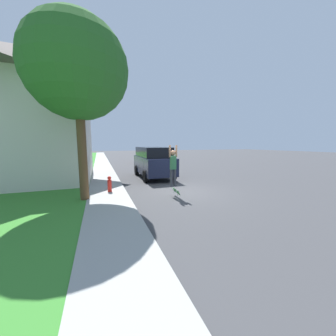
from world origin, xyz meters
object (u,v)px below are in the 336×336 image
at_px(lawn_tree_near, 77,70).
at_px(car_down_street, 146,158).
at_px(suv_parked, 153,161).
at_px(skateboard, 176,191).
at_px(skateboarder, 173,165).
at_px(fire_hydrant, 110,184).

xyz_separation_m(lawn_tree_near, car_down_street, (6.25, 14.85, -4.77)).
bearing_deg(suv_parked, skateboard, -94.48).
height_order(lawn_tree_near, skateboard, lawn_tree_near).
xyz_separation_m(suv_parked, skateboard, (-0.42, -5.30, -0.92)).
height_order(suv_parked, car_down_street, suv_parked).
bearing_deg(suv_parked, skateboarder, -95.51).
height_order(lawn_tree_near, suv_parked, lawn_tree_near).
height_order(suv_parked, fire_hydrant, suv_parked).
bearing_deg(skateboard, fire_hydrant, 148.99).
relative_size(lawn_tree_near, fire_hydrant, 9.38).
height_order(car_down_street, skateboarder, skateboarder).
distance_m(car_down_street, skateboarder, 15.70).
bearing_deg(skateboarder, suv_parked, 84.49).
bearing_deg(skateboard, car_down_street, 81.65).
bearing_deg(lawn_tree_near, fire_hydrant, 39.68).
distance_m(lawn_tree_near, suv_parked, 7.54).
height_order(lawn_tree_near, car_down_street, lawn_tree_near).
bearing_deg(fire_hydrant, skateboard, -31.01).
xyz_separation_m(skateboard, fire_hydrant, (-2.87, 1.72, 0.20)).
xyz_separation_m(skateboarder, fire_hydrant, (-2.79, 1.54, -1.01)).
xyz_separation_m(suv_parked, fire_hydrant, (-3.28, -3.58, -0.73)).
distance_m(skateboarder, fire_hydrant, 3.34).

